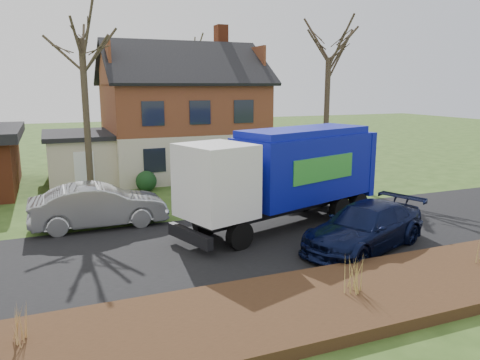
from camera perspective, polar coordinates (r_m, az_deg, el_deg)
name	(u,v)px	position (r m, az deg, el deg)	size (l,w,h in m)	color
ground	(235,244)	(16.55, -0.56, -7.80)	(120.00, 120.00, 0.00)	#2B4517
road	(235,244)	(16.55, -0.56, -7.77)	(80.00, 7.00, 0.02)	black
mulch_verge	(315,304)	(12.11, 9.10, -14.72)	(80.00, 3.50, 0.30)	#311D10
main_house	(174,109)	(29.38, -8.04, 8.56)	(12.95, 8.95, 9.26)	beige
garbage_truck	(287,171)	(18.31, 5.76, 1.11)	(9.17, 4.95, 3.80)	black
silver_sedan	(99,206)	(19.10, -16.83, -3.01)	(1.80, 5.16, 1.70)	#93969A
navy_wagon	(365,227)	(16.44, 14.97, -5.54)	(2.14, 5.26, 1.53)	black
tree_front_west	(80,13)	(24.22, -18.97, 18.65)	(3.57, 3.57, 10.60)	#413627
tree_front_east	(329,37)	(28.68, 10.83, 16.72)	(3.62, 3.62, 10.06)	#3D3024
tree_back	(193,43)	(39.26, -5.76, 16.24)	(3.32, 3.32, 10.51)	#433928
grass_clump_west	(17,325)	(10.89, -25.49, -15.63)	(0.31, 0.25, 0.82)	tan
grass_clump_mid	(354,272)	(12.39, 13.72, -10.86)	(0.38, 0.31, 1.05)	tan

